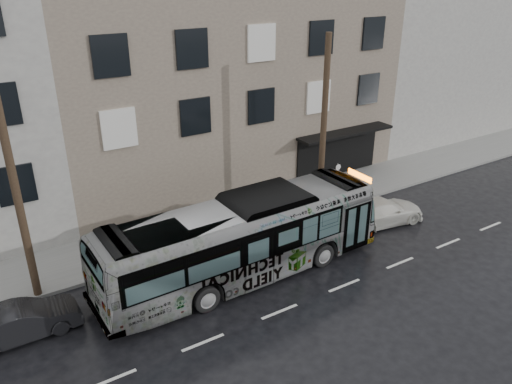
# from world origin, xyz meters

# --- Properties ---
(ground) EXTENTS (120.00, 120.00, 0.00)m
(ground) POSITION_xyz_m (0.00, 0.00, 0.00)
(ground) COLOR black
(ground) RESTS_ON ground
(sidewalk) EXTENTS (90.00, 3.60, 0.15)m
(sidewalk) POSITION_xyz_m (0.00, 4.90, 0.07)
(sidewalk) COLOR gray
(sidewalk) RESTS_ON ground
(building_taupe) EXTENTS (20.00, 12.00, 11.00)m
(building_taupe) POSITION_xyz_m (5.00, 12.70, 5.50)
(building_taupe) COLOR gray
(building_taupe) RESTS_ON ground
(building_filler) EXTENTS (18.00, 12.00, 12.00)m
(building_filler) POSITION_xyz_m (24.00, 12.70, 6.00)
(building_filler) COLOR #B3B2A9
(building_filler) RESTS_ON ground
(utility_pole_front) EXTENTS (0.30, 0.30, 9.00)m
(utility_pole_front) POSITION_xyz_m (6.50, 3.30, 4.65)
(utility_pole_front) COLOR #413120
(utility_pole_front) RESTS_ON sidewalk
(utility_pole_rear) EXTENTS (0.30, 0.30, 9.00)m
(utility_pole_rear) POSITION_xyz_m (-7.50, 3.30, 4.65)
(utility_pole_rear) COLOR #413120
(utility_pole_rear) RESTS_ON sidewalk
(sign_post) EXTENTS (0.06, 0.06, 2.40)m
(sign_post) POSITION_xyz_m (7.60, 3.30, 1.35)
(sign_post) COLOR slate
(sign_post) RESTS_ON sidewalk
(bus) EXTENTS (12.43, 3.18, 3.44)m
(bus) POSITION_xyz_m (0.08, 0.35, 1.72)
(bus) COLOR #B2B2B2
(bus) RESTS_ON ground
(white_sedan) EXTENTS (4.80, 2.45, 1.33)m
(white_sedan) POSITION_xyz_m (8.34, 0.70, 0.67)
(white_sedan) COLOR silver
(white_sedan) RESTS_ON ground
(dark_sedan) EXTENTS (3.88, 1.41, 1.27)m
(dark_sedan) POSITION_xyz_m (-8.35, 1.09, 0.64)
(dark_sedan) COLOR black
(dark_sedan) RESTS_ON ground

